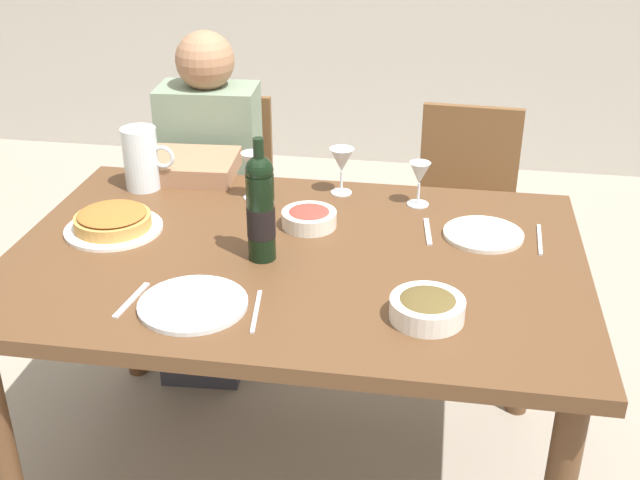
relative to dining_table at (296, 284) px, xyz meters
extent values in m
plane|color=gray|center=(0.00, 0.00, -0.67)|extent=(8.00, 8.00, 0.00)
cube|color=brown|center=(0.00, 0.00, 0.07)|extent=(1.50, 1.00, 0.04)
cylinder|color=brown|center=(-0.67, -0.42, -0.31)|extent=(0.07, 0.07, 0.72)
cylinder|color=brown|center=(-0.67, 0.42, -0.31)|extent=(0.07, 0.07, 0.72)
cylinder|color=brown|center=(0.67, 0.42, -0.31)|extent=(0.07, 0.07, 0.72)
cylinder|color=black|center=(-0.08, -0.04, 0.21)|extent=(0.07, 0.07, 0.23)
sphere|color=black|center=(-0.08, -0.04, 0.34)|extent=(0.07, 0.07, 0.07)
cylinder|color=black|center=(-0.08, -0.04, 0.38)|extent=(0.03, 0.03, 0.07)
cylinder|color=black|center=(-0.08, -0.04, 0.20)|extent=(0.07, 0.07, 0.08)
cylinder|color=silver|center=(-0.54, 0.35, 0.19)|extent=(0.11, 0.11, 0.19)
cylinder|color=silver|center=(-0.54, 0.35, 0.15)|extent=(0.10, 0.10, 0.12)
torus|color=silver|center=(-0.47, 0.35, 0.20)|extent=(0.07, 0.01, 0.07)
cylinder|color=white|center=(-0.52, 0.05, 0.10)|extent=(0.27, 0.27, 0.01)
cylinder|color=#C18E47|center=(-0.52, 0.05, 0.12)|extent=(0.21, 0.21, 0.03)
ellipsoid|color=#9E6028|center=(-0.52, 0.05, 0.14)|extent=(0.19, 0.19, 0.02)
cylinder|color=silver|center=(0.01, 0.17, 0.11)|extent=(0.15, 0.15, 0.04)
ellipsoid|color=#B2382D|center=(0.01, 0.17, 0.13)|extent=(0.13, 0.13, 0.03)
cylinder|color=white|center=(0.35, -0.26, 0.12)|extent=(0.17, 0.17, 0.05)
ellipsoid|color=brown|center=(0.35, -0.26, 0.14)|extent=(0.14, 0.14, 0.04)
cylinder|color=silver|center=(0.30, 0.36, 0.09)|extent=(0.06, 0.06, 0.00)
cylinder|color=silver|center=(0.30, 0.36, 0.13)|extent=(0.01, 0.01, 0.06)
cone|color=silver|center=(0.30, 0.36, 0.19)|extent=(0.06, 0.06, 0.07)
cylinder|color=silver|center=(0.07, 0.41, 0.09)|extent=(0.06, 0.06, 0.00)
cylinder|color=silver|center=(0.07, 0.41, 0.13)|extent=(0.01, 0.01, 0.07)
cone|color=silver|center=(0.07, 0.41, 0.20)|extent=(0.07, 0.07, 0.07)
cylinder|color=silver|center=(-0.19, 0.33, 0.09)|extent=(0.06, 0.06, 0.00)
cylinder|color=silver|center=(-0.19, 0.33, 0.13)|extent=(0.01, 0.01, 0.07)
cone|color=silver|center=(-0.19, 0.33, 0.20)|extent=(0.07, 0.07, 0.07)
cylinder|color=#470A14|center=(-0.19, 0.33, 0.18)|extent=(0.04, 0.04, 0.02)
cylinder|color=silver|center=(0.49, 0.18, 0.10)|extent=(0.22, 0.22, 0.01)
cylinder|color=silver|center=(-0.18, -0.30, 0.10)|extent=(0.26, 0.26, 0.01)
cube|color=silver|center=(0.34, 0.18, 0.09)|extent=(0.03, 0.16, 0.00)
cube|color=silver|center=(0.64, 0.18, 0.09)|extent=(0.02, 0.18, 0.00)
cube|color=silver|center=(-0.03, -0.30, 0.09)|extent=(0.03, 0.18, 0.00)
cube|color=silver|center=(-0.33, -0.30, 0.09)|extent=(0.03, 0.16, 0.00)
cube|color=brown|center=(-0.45, 0.80, -0.21)|extent=(0.43, 0.43, 0.02)
cube|color=brown|center=(-0.46, 0.98, 0.00)|extent=(0.36, 0.05, 0.40)
cylinder|color=brown|center=(-0.61, 0.61, -0.44)|extent=(0.04, 0.04, 0.45)
cylinder|color=brown|center=(-0.27, 0.64, -0.44)|extent=(0.04, 0.04, 0.45)
cylinder|color=brown|center=(-0.63, 0.95, -0.44)|extent=(0.04, 0.04, 0.45)
cylinder|color=brown|center=(-0.29, 0.98, -0.44)|extent=(0.04, 0.04, 0.45)
cube|color=gray|center=(-0.45, 0.76, 0.05)|extent=(0.35, 0.22, 0.50)
sphere|color=#9E7051|center=(-0.45, 0.76, 0.39)|extent=(0.20, 0.20, 0.20)
cube|color=#33333D|center=(-0.44, 0.57, -0.20)|extent=(0.33, 0.40, 0.14)
cube|color=#33333D|center=(-0.43, 0.42, -0.47)|extent=(0.28, 0.14, 0.40)
cube|color=#9E7051|center=(-0.43, 0.48, 0.12)|extent=(0.30, 0.26, 0.06)
cube|color=brown|center=(0.45, 0.82, -0.21)|extent=(0.42, 0.42, 0.02)
cube|color=brown|center=(0.46, 1.00, 0.00)|extent=(0.36, 0.05, 0.40)
cylinder|color=brown|center=(0.27, 0.66, -0.44)|extent=(0.04, 0.04, 0.45)
cylinder|color=brown|center=(0.61, 0.64, -0.44)|extent=(0.04, 0.04, 0.45)
cylinder|color=brown|center=(0.29, 1.00, -0.44)|extent=(0.04, 0.04, 0.45)
cylinder|color=brown|center=(0.63, 0.98, -0.44)|extent=(0.04, 0.04, 0.45)
camera|label=1|loc=(0.36, -1.80, 1.06)|focal=44.67mm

